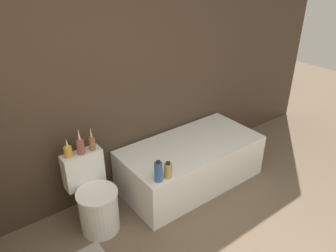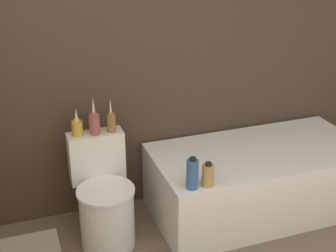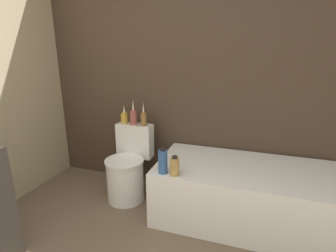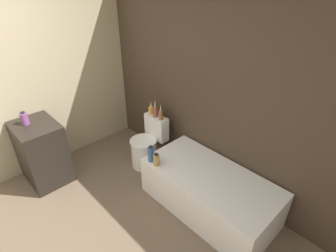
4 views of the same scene
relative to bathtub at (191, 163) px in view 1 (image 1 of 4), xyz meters
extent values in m
cube|color=#423326|center=(-0.73, 0.45, 1.04)|extent=(6.40, 0.06, 2.60)
cube|color=white|center=(0.00, 0.00, 0.00)|extent=(1.59, 0.79, 0.51)
cube|color=#B7BCC6|center=(0.00, 0.00, 0.24)|extent=(1.39, 0.59, 0.01)
cylinder|color=white|center=(-1.18, -0.05, -0.05)|extent=(0.37, 0.37, 0.42)
cylinder|color=white|center=(-1.18, -0.05, 0.17)|extent=(0.39, 0.39, 0.02)
cube|color=white|center=(-1.18, 0.21, 0.30)|extent=(0.38, 0.15, 0.36)
cylinder|color=gold|center=(-1.29, 0.21, 0.53)|extent=(0.08, 0.08, 0.10)
sphere|color=gold|center=(-1.29, 0.21, 0.58)|extent=(0.05, 0.05, 0.05)
cone|color=beige|center=(-1.29, 0.21, 0.63)|extent=(0.03, 0.03, 0.09)
cylinder|color=#994C47|center=(-1.18, 0.20, 0.55)|extent=(0.07, 0.07, 0.14)
sphere|color=#994C47|center=(-1.18, 0.20, 0.62)|extent=(0.05, 0.05, 0.05)
cone|color=beige|center=(-1.18, 0.20, 0.68)|extent=(0.03, 0.03, 0.13)
cylinder|color=olive|center=(-1.06, 0.20, 0.54)|extent=(0.06, 0.06, 0.13)
sphere|color=olive|center=(-1.06, 0.20, 0.61)|extent=(0.04, 0.04, 0.04)
cone|color=beige|center=(-1.06, 0.20, 0.66)|extent=(0.02, 0.02, 0.12)
cylinder|color=#335999|center=(-0.67, -0.32, 0.35)|extent=(0.08, 0.08, 0.20)
cylinder|color=black|center=(-0.67, -0.32, 0.46)|extent=(0.04, 0.04, 0.02)
cylinder|color=tan|center=(-0.57, -0.33, 0.32)|extent=(0.08, 0.08, 0.15)
cylinder|color=black|center=(-0.57, -0.33, 0.41)|extent=(0.04, 0.04, 0.02)
camera|label=1|loc=(-2.08, -2.32, 2.12)|focal=35.00mm
camera|label=2|loc=(-1.67, -2.66, 1.82)|focal=50.00mm
camera|label=3|loc=(-0.02, -2.17, 1.24)|focal=28.00mm
camera|label=4|loc=(1.32, -1.94, 2.26)|focal=28.00mm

